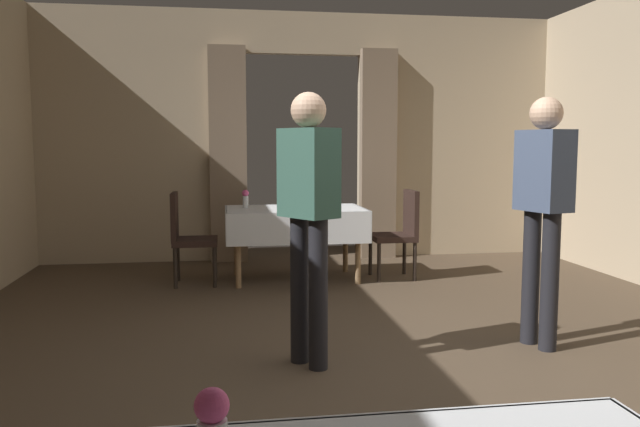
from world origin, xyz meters
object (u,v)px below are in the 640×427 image
object	(u,v)px
chair_mid_left	(187,234)
person_diner_standing_aside	(543,200)
person_waiter_by_doorway	(309,205)
plate_mid_b	(321,206)
dining_table_mid	(295,218)
flower_vase_mid	(245,198)
chair_mid_right	(400,230)
flower_vase_near	(212,427)

from	to	relation	value
chair_mid_left	person_diner_standing_aside	size ratio (longest dim) A/B	0.54
person_waiter_by_doorway	person_diner_standing_aside	world-z (taller)	same
chair_mid_left	plate_mid_b	world-z (taller)	chair_mid_left
dining_table_mid	person_diner_standing_aside	size ratio (longest dim) A/B	0.83
person_waiter_by_doorway	flower_vase_mid	bearing A→B (deg)	96.21
chair_mid_right	person_diner_standing_aside	size ratio (longest dim) A/B	0.54
chair_mid_left	person_diner_standing_aside	distance (m)	3.52
plate_mid_b	person_diner_standing_aside	bearing A→B (deg)	-66.38
person_waiter_by_doorway	person_diner_standing_aside	distance (m)	1.64
chair_mid_right	person_diner_standing_aside	distance (m)	2.47
dining_table_mid	person_waiter_by_doorway	world-z (taller)	person_waiter_by_doorway
plate_mid_b	person_waiter_by_doorway	bearing A→B (deg)	-100.40
chair_mid_right	flower_vase_near	bearing A→B (deg)	-109.76
chair_mid_left	person_waiter_by_doorway	distance (m)	2.74
chair_mid_right	person_waiter_by_doorway	size ratio (longest dim) A/B	0.54
dining_table_mid	chair_mid_right	world-z (taller)	chair_mid_right
chair_mid_right	person_diner_standing_aside	world-z (taller)	person_diner_standing_aside
chair_mid_right	chair_mid_left	bearing A→B (deg)	179.56
flower_vase_near	flower_vase_mid	size ratio (longest dim) A/B	0.90
flower_vase_near	flower_vase_mid	distance (m)	5.39
flower_vase_near	plate_mid_b	distance (m)	5.50
chair_mid_left	person_waiter_by_doorway	world-z (taller)	person_waiter_by_doorway
flower_vase_mid	person_diner_standing_aside	distance (m)	3.22
chair_mid_right	chair_mid_left	xyz separation A→B (m)	(-2.20, 0.02, 0.00)
dining_table_mid	chair_mid_right	size ratio (longest dim) A/B	1.54
flower_vase_near	person_waiter_by_doorway	world-z (taller)	person_waiter_by_doorway
chair_mid_left	person_diner_standing_aside	bearing A→B (deg)	-43.71
flower_vase_near	person_diner_standing_aside	xyz separation A→B (m)	(2.19, 2.81, 0.18)
chair_mid_right	flower_vase_near	world-z (taller)	chair_mid_right
dining_table_mid	plate_mid_b	bearing A→B (deg)	19.09
person_diner_standing_aside	person_waiter_by_doorway	bearing A→B (deg)	-175.31
dining_table_mid	flower_vase_mid	bearing A→B (deg)	170.49
flower_vase_near	plate_mid_b	xyz separation A→B (m)	(1.05, 5.40, -0.09)
person_diner_standing_aside	flower_vase_mid	bearing A→B (deg)	126.81
flower_vase_mid	chair_mid_right	bearing A→B (deg)	-6.39
person_diner_standing_aside	dining_table_mid	bearing A→B (deg)	119.70
chair_mid_right	chair_mid_left	size ratio (longest dim) A/B	1.00
dining_table_mid	chair_mid_left	size ratio (longest dim) A/B	1.54
flower_vase_mid	person_waiter_by_doorway	distance (m)	2.73
person_diner_standing_aside	chair_mid_left	bearing A→B (deg)	136.29
flower_vase_near	plate_mid_b	bearing A→B (deg)	78.95
flower_vase_mid	dining_table_mid	bearing A→B (deg)	-9.51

